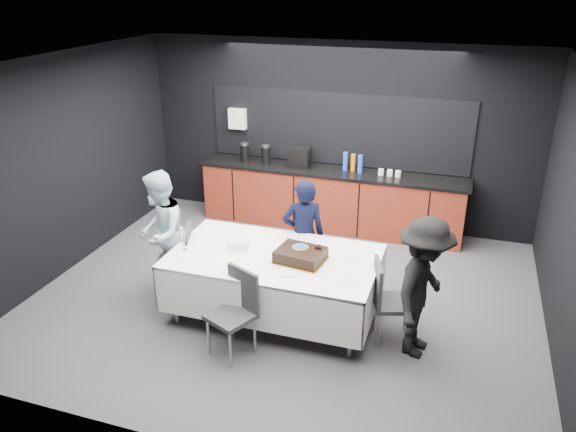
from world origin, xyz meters
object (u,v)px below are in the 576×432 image
Objects in this scene: chair_right at (387,296)px; champagne_flute at (184,237)px; person_left at (161,233)px; cake_assembly at (301,255)px; chair_near at (236,306)px; party_table at (274,266)px; chair_left at (180,256)px; person_right at (423,288)px; person_center at (303,235)px; plate_stack at (238,244)px.

champagne_flute is at bearing -176.77° from chair_right.
person_left is at bearing 176.31° from chair_right.
person_left reaches higher than chair_right.
chair_near is at bearing -123.26° from cake_assembly.
party_table is 10.36× the size of champagne_flute.
person_right is (2.88, -0.24, 0.23)m from chair_left.
party_table is 0.77m from chair_near.
person_left is (-1.63, -0.60, 0.06)m from person_center.
cake_assembly is at bearing -3.54° from chair_left.
cake_assembly is at bearing -5.36° from party_table.
chair_right is 0.60× the size of person_left.
plate_stack is 0.89m from chair_near.
champagne_flute is 0.24× the size of chair_left.
person_center is at bearing 146.24° from chair_right.
cake_assembly is at bearing 68.70° from person_left.
person_left is 1.02× the size of person_right.
chair_right is 1.00× the size of chair_near.
chair_right is at bearing -2.16° from cake_assembly.
chair_near is at bearing 40.56° from person_left.
plate_stack is 0.26× the size of chair_right.
cake_assembly is at bearing 177.84° from chair_right.
person_center reaches higher than champagne_flute.
chair_near is 0.64× the size of person_center.
chair_left is 2.52m from chair_right.
chair_left is at bearing 142.81° from chair_near.
party_table is 1.67m from person_right.
party_table is 0.49m from plate_stack.
chair_left is 1.00× the size of chair_right.
cake_assembly is 1.02m from chair_right.
party_table is 2.51× the size of chair_right.
person_center is 1.76m from person_right.
plate_stack is 0.83m from chair_left.
person_left reaches higher than plate_stack.
chair_near is at bearing -101.59° from party_table.
chair_left is at bearing 129.36° from champagne_flute.
person_center is at bearing 25.41° from chair_left.
champagne_flute is at bearing 147.24° from chair_near.
chair_right is at bearing -3.01° from chair_left.
chair_near is at bearing 54.74° from person_center.
chair_right is 1.41m from person_center.
champagne_flute reaches higher than chair_right.
chair_right is (0.97, -0.04, -0.31)m from cake_assembly.
cake_assembly is (0.32, -0.03, 0.21)m from party_table.
party_table is at bearing 78.41° from chair_near.
party_table is at bearing 177.05° from chair_right.
plate_stack is (-0.45, 0.04, 0.19)m from party_table.
party_table is 3.92× the size of cake_assembly.
chair_near is 1.91m from person_right.
person_left reaches higher than chair_left.
chair_near reaches higher than party_table.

